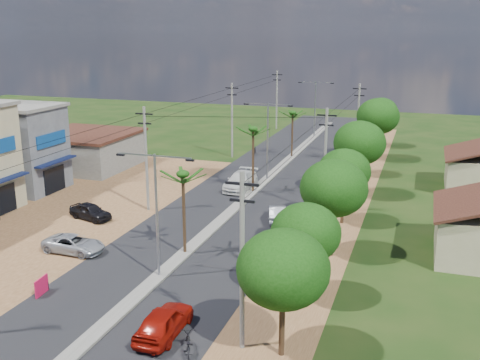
# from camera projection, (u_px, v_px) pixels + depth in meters

# --- Properties ---
(ground) EXTENTS (160.00, 160.00, 0.00)m
(ground) POSITION_uv_depth(u_px,v_px,m) (159.00, 278.00, 35.49)
(ground) COLOR black
(ground) RESTS_ON ground
(road) EXTENTS (12.00, 110.00, 0.04)m
(road) POSITION_uv_depth(u_px,v_px,m) (236.00, 208.00, 49.22)
(road) COLOR black
(road) RESTS_ON ground
(median) EXTENTS (1.00, 90.00, 0.18)m
(median) POSITION_uv_depth(u_px,v_px,m) (246.00, 198.00, 51.94)
(median) COLOR #605E56
(median) RESTS_ON ground
(dirt_lot_west) EXTENTS (18.00, 46.00, 0.04)m
(dirt_lot_west) POSITION_uv_depth(u_px,v_px,m) (42.00, 215.00, 47.40)
(dirt_lot_west) COLOR brown
(dirt_lot_west) RESTS_ON ground
(dirt_shoulder_east) EXTENTS (5.00, 90.00, 0.03)m
(dirt_shoulder_east) POSITION_uv_depth(u_px,v_px,m) (333.00, 218.00, 46.62)
(dirt_shoulder_east) COLOR brown
(dirt_shoulder_east) RESTS_ON ground
(shophouse_grey) EXTENTS (9.00, 6.40, 8.30)m
(shophouse_grey) POSITION_uv_depth(u_px,v_px,m) (17.00, 148.00, 53.95)
(shophouse_grey) COLOR #494C50
(shophouse_grey) RESTS_ON ground
(low_shed) EXTENTS (10.40, 10.40, 3.95)m
(low_shed) POSITION_uv_depth(u_px,v_px,m) (86.00, 150.00, 63.37)
(low_shed) COLOR #605E56
(low_shed) RESTS_ON ground
(tree_east_a) EXTENTS (4.40, 4.40, 6.37)m
(tree_east_a) POSITION_uv_depth(u_px,v_px,m) (283.00, 269.00, 25.92)
(tree_east_a) COLOR black
(tree_east_a) RESTS_ON ground
(tree_east_b) EXTENTS (4.00, 4.00, 5.83)m
(tree_east_b) POSITION_uv_depth(u_px,v_px,m) (306.00, 233.00, 31.57)
(tree_east_b) COLOR black
(tree_east_b) RESTS_ON ground
(tree_east_c) EXTENTS (4.60, 4.60, 6.83)m
(tree_east_c) POSITION_uv_depth(u_px,v_px,m) (334.00, 188.00, 37.66)
(tree_east_c) COLOR black
(tree_east_c) RESTS_ON ground
(tree_east_d) EXTENTS (4.20, 4.20, 6.13)m
(tree_east_d) POSITION_uv_depth(u_px,v_px,m) (344.00, 171.00, 44.29)
(tree_east_d) COLOR black
(tree_east_d) RESTS_ON ground
(tree_east_e) EXTENTS (4.80, 4.80, 7.14)m
(tree_east_e) POSITION_uv_depth(u_px,v_px,m) (360.00, 143.00, 51.36)
(tree_east_e) COLOR black
(tree_east_e) RESTS_ON ground
(tree_east_f) EXTENTS (3.80, 3.80, 5.52)m
(tree_east_f) POSITION_uv_depth(u_px,v_px,m) (364.00, 140.00, 59.12)
(tree_east_f) COLOR black
(tree_east_f) RESTS_ON ground
(tree_east_g) EXTENTS (5.00, 5.00, 7.38)m
(tree_east_g) POSITION_uv_depth(u_px,v_px,m) (378.00, 116.00, 65.91)
(tree_east_g) COLOR black
(tree_east_g) RESTS_ON ground
(tree_east_h) EXTENTS (4.40, 4.40, 6.52)m
(tree_east_h) POSITION_uv_depth(u_px,v_px,m) (381.00, 112.00, 73.48)
(tree_east_h) COLOR black
(tree_east_h) RESTS_ON ground
(palm_median_near) EXTENTS (2.00, 2.00, 6.15)m
(palm_median_near) POSITION_uv_depth(u_px,v_px,m) (183.00, 178.00, 37.70)
(palm_median_near) COLOR black
(palm_median_near) RESTS_ON ground
(palm_median_mid) EXTENTS (2.00, 2.00, 6.55)m
(palm_median_mid) POSITION_uv_depth(u_px,v_px,m) (253.00, 132.00, 52.26)
(palm_median_mid) COLOR black
(palm_median_mid) RESTS_ON ground
(palm_median_far) EXTENTS (2.00, 2.00, 5.85)m
(palm_median_far) POSITION_uv_depth(u_px,v_px,m) (293.00, 115.00, 67.07)
(palm_median_far) COLOR black
(palm_median_far) RESTS_ON ground
(streetlight_near) EXTENTS (5.10, 0.18, 8.00)m
(streetlight_near) POSITION_uv_depth(u_px,v_px,m) (156.00, 206.00, 34.24)
(streetlight_near) COLOR gray
(streetlight_near) RESTS_ON ground
(streetlight_mid) EXTENTS (5.10, 0.18, 8.00)m
(streetlight_mid) POSITION_uv_depth(u_px,v_px,m) (268.00, 135.00, 57.12)
(streetlight_mid) COLOR gray
(streetlight_mid) RESTS_ON ground
(streetlight_far) EXTENTS (5.10, 0.18, 8.00)m
(streetlight_far) POSITION_uv_depth(u_px,v_px,m) (315.00, 104.00, 80.01)
(streetlight_far) COLOR gray
(streetlight_far) RESTS_ON ground
(utility_pole_w_b) EXTENTS (1.60, 0.24, 9.00)m
(utility_pole_w_b) POSITION_uv_depth(u_px,v_px,m) (146.00, 157.00, 47.37)
(utility_pole_w_b) COLOR #605E56
(utility_pole_w_b) RESTS_ON ground
(utility_pole_w_c) EXTENTS (1.60, 0.24, 9.00)m
(utility_pole_w_c) POSITION_uv_depth(u_px,v_px,m) (232.00, 118.00, 67.51)
(utility_pole_w_c) COLOR #605E56
(utility_pole_w_c) RESTS_ON ground
(utility_pole_w_d) EXTENTS (1.60, 0.24, 9.00)m
(utility_pole_w_d) POSITION_uv_depth(u_px,v_px,m) (277.00, 98.00, 86.74)
(utility_pole_w_d) COLOR #605E56
(utility_pole_w_d) RESTS_ON ground
(utility_pole_e_a) EXTENTS (1.60, 0.24, 9.00)m
(utility_pole_e_a) POSITION_uv_depth(u_px,v_px,m) (242.00, 258.00, 26.46)
(utility_pole_e_a) COLOR #605E56
(utility_pole_e_a) RESTS_ON ground
(utility_pole_e_b) EXTENTS (1.60, 0.24, 9.00)m
(utility_pole_e_b) POSITION_uv_depth(u_px,v_px,m) (325.00, 159.00, 46.60)
(utility_pole_e_b) COLOR #605E56
(utility_pole_e_b) RESTS_ON ground
(utility_pole_e_c) EXTENTS (1.60, 0.24, 9.00)m
(utility_pole_e_c) POSITION_uv_depth(u_px,v_px,m) (358.00, 120.00, 66.74)
(utility_pole_e_c) COLOR #605E56
(utility_pole_e_c) RESTS_ON ground
(car_red_near) EXTENTS (1.87, 4.49, 1.52)m
(car_red_near) POSITION_uv_depth(u_px,v_px,m) (164.00, 322.00, 28.60)
(car_red_near) COLOR maroon
(car_red_near) RESTS_ON ground
(car_silver_mid) EXTENTS (2.38, 4.12, 1.28)m
(car_silver_mid) POSITION_uv_depth(u_px,v_px,m) (277.00, 214.00, 45.72)
(car_silver_mid) COLOR #9B9EA3
(car_silver_mid) RESTS_ON ground
(car_white_far) EXTENTS (2.28, 5.58, 1.62)m
(car_white_far) POSITION_uv_depth(u_px,v_px,m) (241.00, 181.00, 54.77)
(car_white_far) COLOR silver
(car_white_far) RESTS_ON ground
(car_parked_silver) EXTENTS (4.46, 2.14, 1.23)m
(car_parked_silver) POSITION_uv_depth(u_px,v_px,m) (74.00, 245.00, 39.26)
(car_parked_silver) COLOR #9B9EA3
(car_parked_silver) RESTS_ON ground
(car_parked_dark) EXTENTS (4.19, 2.58, 1.33)m
(car_parked_dark) POSITION_uv_depth(u_px,v_px,m) (90.00, 212.00, 46.13)
(car_parked_dark) COLOR black
(car_parked_dark) RESTS_ON ground
(moto_rider_east) EXTENTS (1.41, 2.02, 1.00)m
(moto_rider_east) POSITION_uv_depth(u_px,v_px,m) (188.00, 345.00, 27.02)
(moto_rider_east) COLOR black
(moto_rider_east) RESTS_ON ground
(moto_rider_west_a) EXTENTS (1.29, 1.85, 0.92)m
(moto_rider_west_a) POSITION_uv_depth(u_px,v_px,m) (231.00, 186.00, 54.32)
(moto_rider_west_a) COLOR black
(moto_rider_west_a) RESTS_ON ground
(moto_rider_west_b) EXTENTS (0.72, 1.60, 0.93)m
(moto_rider_west_b) POSITION_uv_depth(u_px,v_px,m) (255.00, 151.00, 70.03)
(moto_rider_west_b) COLOR black
(moto_rider_west_b) RESTS_ON ground
(roadside_sign) EXTENTS (0.21, 1.32, 1.10)m
(roadside_sign) POSITION_uv_depth(u_px,v_px,m) (42.00, 286.00, 33.05)
(roadside_sign) COLOR #B4103B
(roadside_sign) RESTS_ON ground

